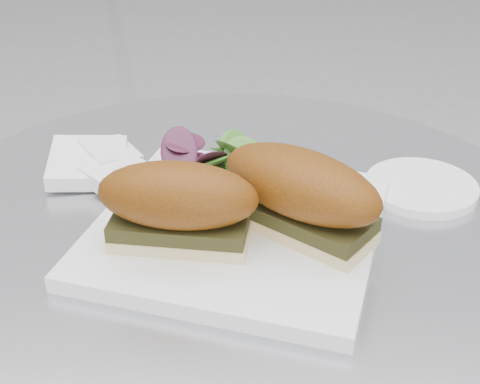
{
  "coord_description": "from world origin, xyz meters",
  "views": [
    {
      "loc": [
        0.05,
        -0.55,
        1.1
      ],
      "look_at": [
        0.01,
        0.01,
        0.77
      ],
      "focal_mm": 50.0,
      "sensor_mm": 36.0,
      "label": 1
    }
  ],
  "objects_px": {
    "plate": "(237,228)",
    "saucer": "(421,187)",
    "sandwich_right": "(300,192)",
    "sandwich_left": "(178,204)"
  },
  "relations": [
    {
      "from": "plate",
      "to": "saucer",
      "type": "relative_size",
      "value": 2.2
    },
    {
      "from": "plate",
      "to": "sandwich_right",
      "type": "bearing_deg",
      "value": -11.86
    },
    {
      "from": "sandwich_right",
      "to": "saucer",
      "type": "xyz_separation_m",
      "value": [
        0.13,
        0.11,
        -0.05
      ]
    },
    {
      "from": "sandwich_left",
      "to": "sandwich_right",
      "type": "height_order",
      "value": "same"
    },
    {
      "from": "plate",
      "to": "sandwich_right",
      "type": "height_order",
      "value": "sandwich_right"
    },
    {
      "from": "saucer",
      "to": "sandwich_right",
      "type": "bearing_deg",
      "value": -140.23
    },
    {
      "from": "sandwich_left",
      "to": "sandwich_right",
      "type": "distance_m",
      "value": 0.11
    },
    {
      "from": "sandwich_left",
      "to": "saucer",
      "type": "height_order",
      "value": "sandwich_left"
    },
    {
      "from": "sandwich_right",
      "to": "saucer",
      "type": "distance_m",
      "value": 0.18
    },
    {
      "from": "sandwich_left",
      "to": "plate",
      "type": "bearing_deg",
      "value": 43.21
    }
  ]
}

